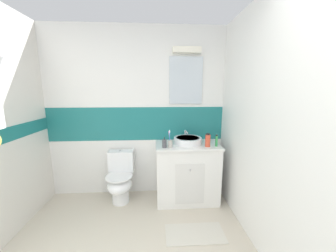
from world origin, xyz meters
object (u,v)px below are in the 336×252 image
(toilet, at_px, (120,179))
(soap_dispenser, at_px, (164,143))
(sink_basin, at_px, (188,140))
(toothbrush_cup, at_px, (170,143))
(toothpaste_tube_upright, at_px, (216,141))
(mouthwash_bottle, at_px, (208,140))

(toilet, height_order, soap_dispenser, soap_dispenser)
(toilet, bearing_deg, soap_dispenser, -14.04)
(sink_basin, relative_size, toilet, 0.60)
(sink_basin, bearing_deg, toilet, -178.91)
(toilet, distance_m, toothbrush_cup, 0.92)
(toothbrush_cup, bearing_deg, soap_dispenser, -177.15)
(soap_dispenser, bearing_deg, toothpaste_tube_upright, 0.89)
(sink_basin, height_order, toothpaste_tube_upright, toothpaste_tube_upright)
(toilet, bearing_deg, sink_basin, 1.09)
(toothbrush_cup, relative_size, soap_dispenser, 1.57)
(soap_dispenser, height_order, mouthwash_bottle, mouthwash_bottle)
(sink_basin, bearing_deg, soap_dispenser, -152.58)
(sink_basin, xyz_separation_m, toilet, (-0.97, -0.02, -0.55))
(sink_basin, distance_m, soap_dispenser, 0.38)
(toothbrush_cup, xyz_separation_m, mouthwash_bottle, (0.51, 0.01, 0.03))
(toothpaste_tube_upright, bearing_deg, sink_basin, 155.56)
(soap_dispenser, height_order, toothpaste_tube_upright, toothpaste_tube_upright)
(toothpaste_tube_upright, height_order, mouthwash_bottle, mouthwash_bottle)
(toilet, bearing_deg, mouthwash_bottle, -6.90)
(toothbrush_cup, bearing_deg, toilet, 167.70)
(sink_basin, distance_m, toothbrush_cup, 0.32)
(toilet, distance_m, mouthwash_bottle, 1.36)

